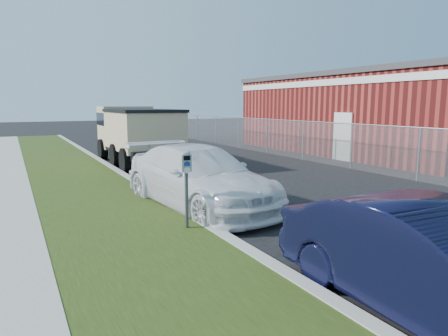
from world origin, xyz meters
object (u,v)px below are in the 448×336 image
navy_sedan (435,264)px  dump_truck (136,132)px  parking_meter (186,173)px  white_wagon (199,176)px

navy_sedan → dump_truck: 14.50m
parking_meter → white_wagon: parking_meter is taller
white_wagon → navy_sedan: size_ratio=1.24×
white_wagon → navy_sedan: (0.18, -6.27, -0.06)m
parking_meter → dump_truck: 10.28m
parking_meter → navy_sedan: (1.31, -4.37, -0.54)m
parking_meter → white_wagon: 2.27m
white_wagon → dump_truck: bearing=78.1°
navy_sedan → dump_truck: size_ratio=0.67×
white_wagon → dump_truck: dump_truck is taller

